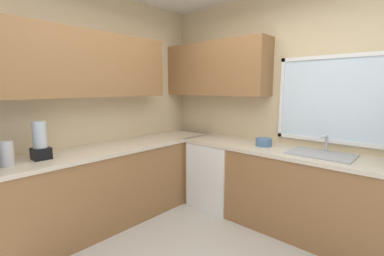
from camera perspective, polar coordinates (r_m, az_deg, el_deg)
name	(u,v)px	position (r m, az deg, el deg)	size (l,w,h in m)	color
room_shell	(172,57)	(2.77, -4.30, 14.83)	(3.69, 3.56, 2.72)	beige
counter_run_left	(96,189)	(3.22, -19.83, -12.07)	(0.65, 3.17, 0.89)	olive
counter_run_back	(296,191)	(3.17, 21.39, -12.48)	(2.78, 0.65, 0.89)	olive
dishwasher	(218,174)	(3.61, 5.60, -9.72)	(0.60, 0.60, 0.84)	white
kettle	(5,154)	(2.78, -35.04, -4.53)	(0.13, 0.13, 0.22)	#B7B7BC
sink_assembly	(321,154)	(2.98, 25.83, -4.96)	(0.60, 0.40, 0.19)	#9EA0A5
bowl	(264,142)	(3.19, 15.08, -2.92)	(0.18, 0.18, 0.09)	#4C7099
blender_appliance	(40,142)	(2.87, -29.65, -2.66)	(0.15, 0.15, 0.36)	black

